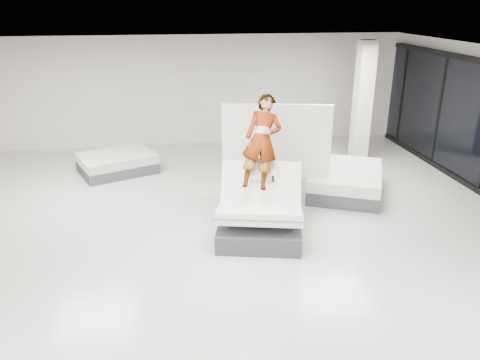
{
  "coord_description": "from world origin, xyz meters",
  "views": [
    {
      "loc": [
        -1.01,
        -6.88,
        4.14
      ],
      "look_at": [
        0.25,
        1.11,
        1.0
      ],
      "focal_mm": 35.0,
      "sensor_mm": 36.0,
      "label": 1
    }
  ],
  "objects": [
    {
      "name": "room",
      "position": [
        0.0,
        0.0,
        1.6
      ],
      "size": [
        14.0,
        14.04,
        3.2
      ],
      "color": "silver",
      "rests_on": "ground"
    },
    {
      "name": "hero_bed",
      "position": [
        0.6,
        0.9,
        0.4
      ],
      "size": [
        1.91,
        2.28,
        1.35
      ],
      "color": "#37373C",
      "rests_on": "floor"
    },
    {
      "name": "person",
      "position": [
        0.68,
        1.23,
        1.32
      ],
      "size": [
        1.05,
        1.89,
        1.25
      ],
      "primitive_type": "imported",
      "rotation": [
        1.07,
        0.0,
        -0.23
      ],
      "color": "slate",
      "rests_on": "hero_bed"
    },
    {
      "name": "remote",
      "position": [
        0.81,
        0.84,
        1.09
      ],
      "size": [
        0.08,
        0.15,
        0.08
      ],
      "primitive_type": "cube",
      "rotation": [
        0.35,
        0.0,
        -0.23
      ],
      "color": "black",
      "rests_on": "person"
    },
    {
      "name": "divider_panel",
      "position": [
        1.24,
        2.47,
        1.05
      ],
      "size": [
        2.28,
        0.65,
        2.11
      ],
      "primitive_type": "cube",
      "rotation": [
        0.0,
        0.0,
        -0.24
      ],
      "color": "white",
      "rests_on": "floor"
    },
    {
      "name": "flat_bed_right_far",
      "position": [
        2.9,
        2.52,
        0.28
      ],
      "size": [
        2.23,
        2.49,
        0.56
      ],
      "color": "#37373C",
      "rests_on": "floor"
    },
    {
      "name": "flat_bed_left_far",
      "position": [
        -2.35,
        4.7,
        0.24
      ],
      "size": [
        2.15,
        1.91,
        0.49
      ],
      "color": "#37373C",
      "rests_on": "floor"
    },
    {
      "name": "column",
      "position": [
        4.0,
        4.5,
        1.6
      ],
      "size": [
        0.4,
        0.4,
        3.2
      ],
      "primitive_type": "cube",
      "color": "silver",
      "rests_on": "floor"
    }
  ]
}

